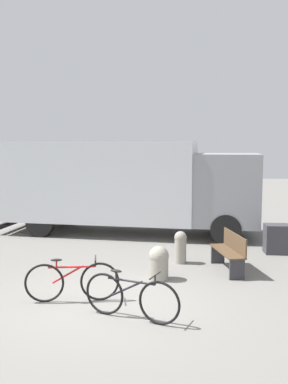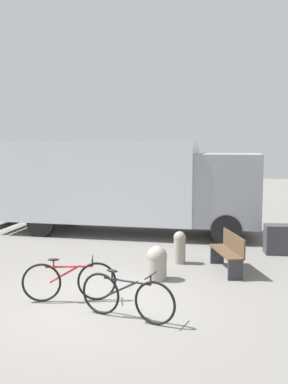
% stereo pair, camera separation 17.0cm
% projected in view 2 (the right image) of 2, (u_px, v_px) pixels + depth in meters
% --- Properties ---
extents(ground_plane, '(60.00, 60.00, 0.00)m').
position_uv_depth(ground_plane, '(100.00, 302.00, 8.09)').
color(ground_plane, slate).
extents(delivery_truck, '(8.63, 3.36, 3.07)m').
position_uv_depth(delivery_truck, '(127.00, 183.00, 14.23)').
color(delivery_truck, silver).
rests_on(delivery_truck, ground).
extents(park_bench, '(0.70, 1.50, 0.90)m').
position_uv_depth(park_bench, '(229.00, 251.00, 10.02)').
color(park_bench, brown).
rests_on(park_bench, ground).
extents(bicycle_near, '(1.77, 0.46, 0.84)m').
position_uv_depth(bicycle_near, '(69.00, 281.00, 8.11)').
color(bicycle_near, black).
rests_on(bicycle_near, ground).
extents(bicycle_middle, '(1.69, 0.70, 0.84)m').
position_uv_depth(bicycle_middle, '(127.00, 297.00, 7.26)').
color(bicycle_middle, black).
rests_on(bicycle_middle, ground).
extents(bollard_near_bench, '(0.45, 0.45, 0.75)m').
position_uv_depth(bollard_near_bench, '(157.00, 262.00, 9.42)').
color(bollard_near_bench, gray).
rests_on(bollard_near_bench, ground).
extents(bollard_far_bench, '(0.31, 0.31, 0.81)m').
position_uv_depth(bollard_far_bench, '(180.00, 246.00, 10.71)').
color(bollard_far_bench, gray).
rests_on(bollard_far_bench, ground).
extents(utility_box, '(0.67, 0.52, 0.80)m').
position_uv_depth(utility_box, '(277.00, 239.00, 11.64)').
color(utility_box, '#38383D').
rests_on(utility_box, ground).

